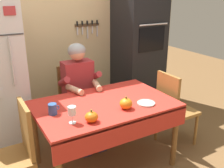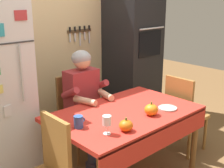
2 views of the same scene
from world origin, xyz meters
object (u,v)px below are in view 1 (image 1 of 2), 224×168
chair_right_side (173,106)px  coffee_mug (53,109)px  chair_left_side (17,150)px  wall_oven (138,46)px  pumpkin_large (91,117)px  chair_behind_person (75,98)px  dining_table (105,111)px  wine_glass (72,112)px  pumpkin_medium (126,104)px  seated_person (80,86)px  serving_tray (146,103)px

chair_right_side → coffee_mug: chair_right_side is taller
chair_right_side → chair_left_side: 1.80m
wall_oven → coffee_mug: (-1.58, -0.89, -0.26)m
chair_left_side → coffee_mug: size_ratio=8.75×
chair_right_side → pumpkin_large: chair_right_side is taller
chair_behind_person → pumpkin_large: bearing=-104.4°
dining_table → chair_behind_person: (-0.01, 0.79, -0.14)m
coffee_mug → chair_right_side: bearing=-2.5°
wall_oven → chair_left_side: (-1.95, -0.95, -0.54)m
wine_glass → pumpkin_medium: bearing=1.4°
pumpkin_medium → dining_table: bearing=119.3°
dining_table → pumpkin_medium: bearing=-60.7°
dining_table → seated_person: size_ratio=1.12×
chair_behind_person → chair_left_side: (-0.89, -0.82, 0.00)m
chair_behind_person → serving_tray: size_ratio=5.13×
chair_behind_person → wine_glass: (-0.43, -1.01, 0.34)m
coffee_mug → pumpkin_medium: bearing=-20.0°
chair_right_side → serving_tray: size_ratio=5.13×
wall_oven → coffee_mug: bearing=-150.6°
chair_left_side → wine_glass: chair_left_side is taller
chair_left_side → coffee_mug: chair_left_side is taller
seated_person → pumpkin_large: seated_person is taller
serving_tray → wall_oven: bearing=58.5°
dining_table → coffee_mug: 0.55m
wall_oven → seated_person: size_ratio=1.69×
chair_behind_person → wine_glass: 1.15m
wall_oven → wine_glass: 1.89m
chair_right_side → dining_table: bearing=177.9°
wall_oven → pumpkin_medium: (-0.93, -1.13, -0.26)m
wall_oven → pumpkin_medium: wall_oven is taller
pumpkin_large → chair_right_side: bearing=11.8°
chair_behind_person → chair_left_side: 1.21m
pumpkin_large → pumpkin_medium: bearing=10.6°
dining_table → seated_person: (-0.01, 0.60, 0.08)m
coffee_mug → wine_glass: (0.09, -0.25, 0.06)m
wine_glass → coffee_mug: bearing=110.3°
seated_person → wine_glass: size_ratio=7.97×
chair_behind_person → pumpkin_large: 1.14m
chair_right_side → chair_behind_person: bearing=138.0°
chair_right_side → wine_glass: size_ratio=5.96×
chair_right_side → serving_tray: bearing=-161.6°
dining_table → seated_person: seated_person is taller
pumpkin_medium → pumpkin_large: bearing=-169.4°
wall_oven → chair_behind_person: 1.20m
chair_right_side → coffee_mug: 1.46m
coffee_mug → wine_glass: 0.27m
chair_behind_person → chair_right_side: 1.23m
serving_tray → chair_behind_person: bearing=110.0°
wall_oven → chair_right_side: 1.11m
pumpkin_medium → chair_behind_person: bearing=97.4°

